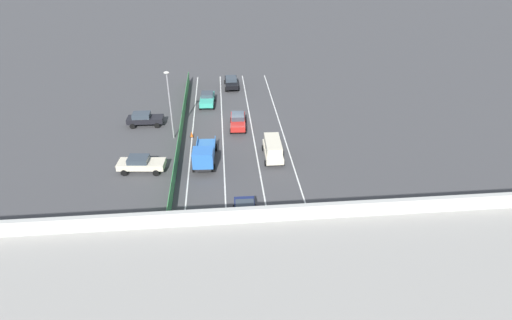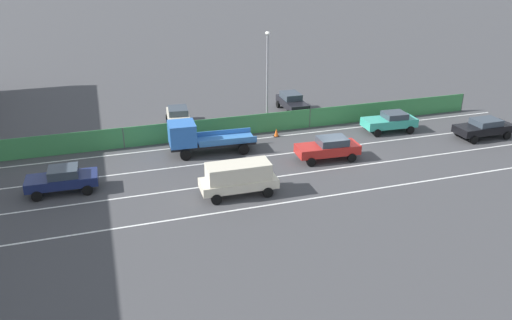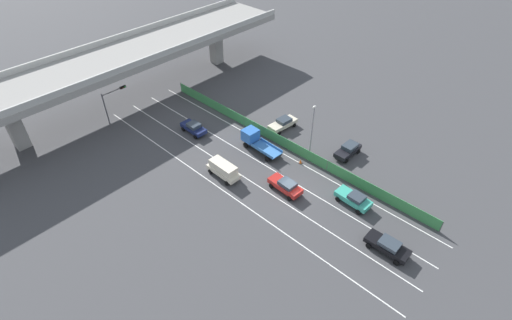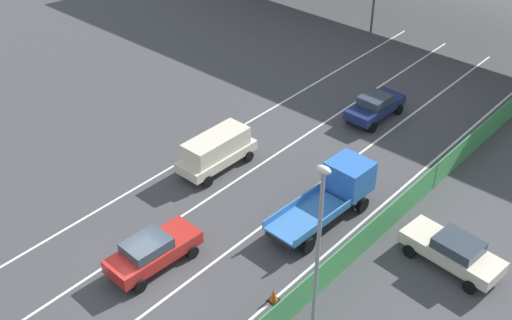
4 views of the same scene
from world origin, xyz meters
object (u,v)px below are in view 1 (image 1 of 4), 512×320
(car_van_cream, at_px, (273,148))
(street_lamp, at_px, (170,100))
(traffic_cone, at_px, (192,134))
(car_sedan_black, at_px, (231,82))
(traffic_light, at_px, (360,287))
(car_sedan_navy, at_px, (245,213))
(car_taxi_teal, at_px, (207,99))
(flatbed_truck_blue, at_px, (204,156))
(car_sedan_red, at_px, (238,121))
(parked_sedan_cream, at_px, (141,163))
(parked_sedan_dark, at_px, (144,118))

(car_van_cream, xyz_separation_m, street_lamp, (10.87, -5.52, 3.59))
(car_van_cream, xyz_separation_m, traffic_cone, (8.82, -5.62, -0.86))
(car_sedan_black, xyz_separation_m, traffic_light, (-5.93, 42.55, 2.90))
(car_sedan_navy, relative_size, car_van_cream, 0.91)
(car_sedan_navy, distance_m, traffic_cone, 16.75)
(car_sedan_black, distance_m, street_lamp, 17.72)
(car_taxi_teal, height_order, flatbed_truck_blue, flatbed_truck_blue)
(street_lamp, bearing_deg, traffic_cone, -177.09)
(car_sedan_black, distance_m, traffic_cone, 16.44)
(car_sedan_red, relative_size, flatbed_truck_blue, 0.72)
(car_sedan_red, height_order, car_sedan_navy, car_sedan_red)
(parked_sedan_cream, bearing_deg, car_sedan_red, -138.55)
(parked_sedan_cream, bearing_deg, car_taxi_teal, -111.48)
(traffic_cone, bearing_deg, car_sedan_black, -108.54)
(car_sedan_red, bearing_deg, parked_sedan_cream, 41.45)
(parked_sedan_dark, xyz_separation_m, traffic_cone, (-5.84, 3.60, -0.60))
(car_sedan_red, bearing_deg, car_van_cream, 113.52)
(flatbed_truck_blue, xyz_separation_m, street_lamp, (3.68, -6.68, 3.49))
(car_sedan_red, bearing_deg, traffic_cone, 19.53)
(car_taxi_teal, height_order, traffic_light, traffic_light)
(parked_sedan_cream, bearing_deg, car_van_cream, -173.97)
(car_sedan_red, bearing_deg, street_lamp, 15.24)
(car_sedan_black, relative_size, car_sedan_navy, 1.09)
(car_van_cream, height_order, traffic_light, traffic_light)
(traffic_light, bearing_deg, traffic_cone, -67.53)
(traffic_light, bearing_deg, parked_sedan_dark, -60.93)
(car_van_cream, relative_size, parked_sedan_cream, 0.99)
(flatbed_truck_blue, bearing_deg, traffic_cone, -76.50)
(car_van_cream, bearing_deg, parked_sedan_dark, -32.19)
(car_sedan_red, height_order, traffic_light, traffic_light)
(car_sedan_red, xyz_separation_m, car_van_cream, (-3.30, 7.58, 0.26))
(car_sedan_black, height_order, parked_sedan_cream, parked_sedan_cream)
(flatbed_truck_blue, distance_m, traffic_light, 22.46)
(car_sedan_red, distance_m, car_sedan_navy, 17.87)
(car_sedan_red, relative_size, parked_sedan_cream, 0.95)
(car_sedan_red, height_order, street_lamp, street_lamp)
(car_taxi_teal, height_order, parked_sedan_cream, car_taxi_teal)
(car_sedan_navy, height_order, traffic_cone, car_sedan_navy)
(car_sedan_navy, xyz_separation_m, traffic_light, (-5.97, 11.05, 2.89))
(car_sedan_black, xyz_separation_m, car_sedan_navy, (0.04, 31.50, 0.01))
(car_sedan_red, xyz_separation_m, car_sedan_black, (0.29, -13.62, -0.04))
(parked_sedan_dark, bearing_deg, traffic_cone, 148.33)
(parked_sedan_cream, bearing_deg, traffic_cone, -123.57)
(car_sedan_black, height_order, flatbed_truck_blue, flatbed_truck_blue)
(car_sedan_red, height_order, parked_sedan_cream, car_sedan_red)
(traffic_light, xyz_separation_m, street_lamp, (13.20, -26.86, 1.00))
(car_sedan_red, xyz_separation_m, street_lamp, (7.57, 2.06, 3.86))
(car_sedan_navy, height_order, flatbed_truck_blue, flatbed_truck_blue)
(car_sedan_black, bearing_deg, flatbed_truck_blue, 80.86)
(parked_sedan_cream, xyz_separation_m, street_lamp, (-2.63, -6.94, 3.88))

